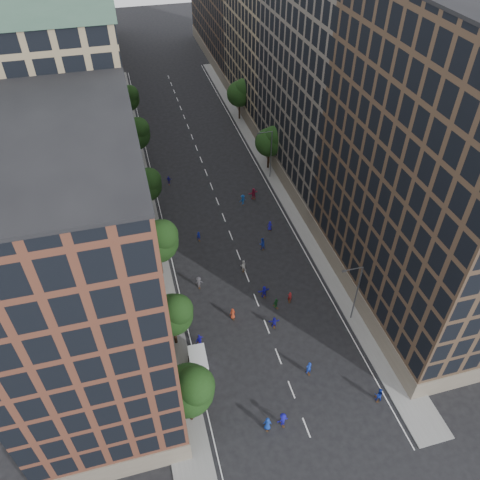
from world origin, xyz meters
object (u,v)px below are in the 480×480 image
(streetlamp_near, at_px, (356,291))
(skater_2, at_px, (378,395))
(cargo_van, at_px, (199,365))
(skater_0, at_px, (267,424))
(streetlamp_far, at_px, (270,152))
(skater_1, at_px, (309,368))

(streetlamp_near, bearing_deg, skater_2, -99.64)
(cargo_van, xyz_separation_m, skater_0, (5.37, -8.40, -0.33))
(cargo_van, distance_m, skater_0, 9.98)
(streetlamp_near, relative_size, streetlamp_far, 1.00)
(cargo_van, bearing_deg, skater_1, -13.68)
(streetlamp_near, height_order, skater_2, streetlamp_near)
(streetlamp_far, bearing_deg, skater_1, -101.39)
(streetlamp_near, xyz_separation_m, skater_0, (-14.29, -11.00, -4.28))
(skater_0, bearing_deg, streetlamp_near, -124.88)
(streetlamp_far, height_order, skater_0, streetlamp_far)
(streetlamp_far, height_order, cargo_van, streetlamp_far)
(streetlamp_near, height_order, cargo_van, streetlamp_near)
(streetlamp_far, distance_m, cargo_van, 40.86)
(skater_0, distance_m, skater_1, 8.16)
(streetlamp_far, bearing_deg, cargo_van, -118.91)
(skater_0, bearing_deg, skater_1, -124.60)
(streetlamp_near, height_order, skater_1, streetlamp_near)
(streetlamp_near, xyz_separation_m, skater_1, (-7.85, -5.99, -4.22))
(skater_0, xyz_separation_m, skater_1, (6.44, 5.01, 0.05))
(streetlamp_far, xyz_separation_m, skater_1, (-7.85, -38.99, -4.22))
(cargo_van, height_order, skater_2, cargo_van)
(streetlamp_near, relative_size, skater_1, 4.79)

